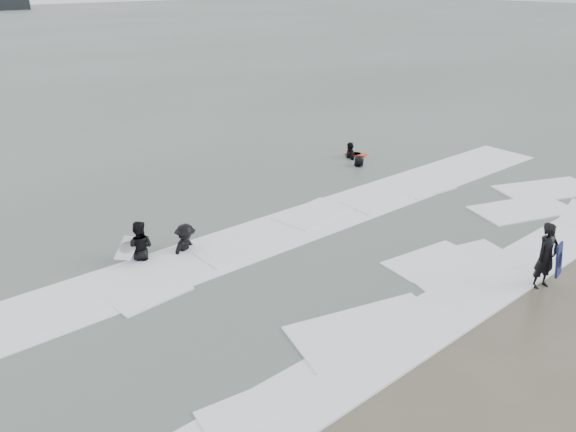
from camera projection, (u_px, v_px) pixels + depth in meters
ground at (409, 313)px, 14.75m from camera, size 320.00×320.00×0.00m
surfer_centre at (540, 286)px, 16.01m from camera, size 0.81×0.63×1.97m
surfer_wading at (141, 260)px, 17.47m from camera, size 1.14×1.11×1.85m
surfer_breaker at (187, 252)px, 17.95m from camera, size 1.35×1.10×1.82m
surfer_right_near at (350, 159)px, 26.92m from camera, size 0.99×1.24×1.97m
surfer_right_far at (359, 167)px, 25.72m from camera, size 0.96×0.77×1.70m
surf_foam at (315, 260)px, 17.35m from camera, size 30.03×9.06×0.09m
bodyboards at (342, 208)px, 20.02m from camera, size 14.24×12.89×1.25m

